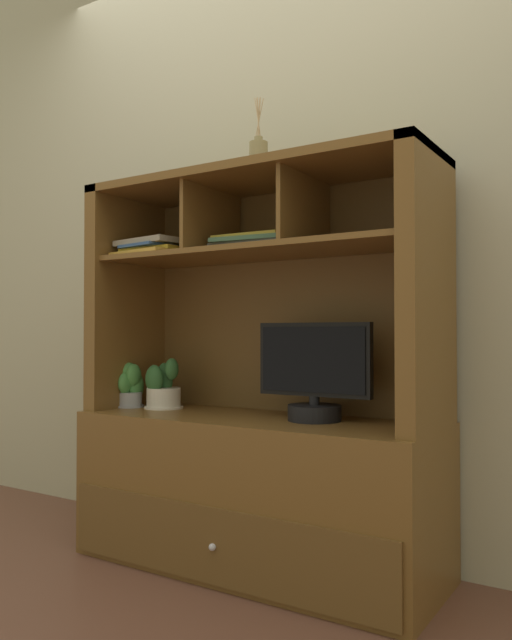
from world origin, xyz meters
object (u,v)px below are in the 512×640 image
Objects in this scene: media_console at (257,444)px; diffuser_bottle at (258,157)px; tv_monitor at (314,378)px; magazine_stack_left at (258,244)px; potted_orchid at (163,389)px; magazine_stack_centre at (159,249)px; potted_fern at (131,386)px.

media_console is 1.05m from diffuser_bottle.
magazine_stack_left is at bearing 171.72° from tv_monitor.
tv_monitor is 0.83m from diffuser_bottle.
media_console is 0.48m from potted_orchid.
magazine_stack_centre is (-0.66, -0.05, 0.49)m from tv_monitor.
magazine_stack_centre reaches higher than potted_fern.
tv_monitor is at bearing 0.00° from diffuser_bottle.
diffuser_bottle reaches higher than potted_fern.
potted_fern is 1.04m from diffuser_bottle.
potted_orchid is at bearing -178.99° from diffuser_bottle.
potted_fern is 0.57m from magazine_stack_centre.
diffuser_bottle is at bearing 1.01° from potted_orchid.
potted_orchid is 0.71× the size of diffuser_bottle.
magazine_stack_centre is at bearing -69.55° from potted_orchid.
tv_monitor is (0.23, 0.01, 0.25)m from media_console.
tv_monitor reaches higher than potted_orchid.
diffuser_bottle is at bearing 4.51° from potted_fern.
tv_monitor is at bearing 3.25° from potted_fern.
potted_orchid is 0.56m from magazine_stack_centre.
magazine_stack_centre is at bearing -167.51° from magazine_stack_left.
magazine_stack_centre is (0.02, -0.05, 0.56)m from potted_orchid.
media_console is 4.43× the size of magazine_stack_centre.
potted_fern is 0.56× the size of magazine_stack_centre.
potted_orchid is 0.14m from potted_fern.
potted_fern is 0.63× the size of diffuser_bottle.
diffuser_bottle is (0.00, 0.01, 1.05)m from media_console.
magazine_stack_left is at bearing 118.46° from media_console.
tv_monitor is 0.68m from potted_orchid.
magazine_stack_left is 0.97× the size of magazine_stack_centre.
diffuser_bottle is at bearing -180.00° from tv_monitor.
potted_fern is at bearing -171.61° from magazine_stack_left.
media_console is 7.84× the size of potted_fern.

